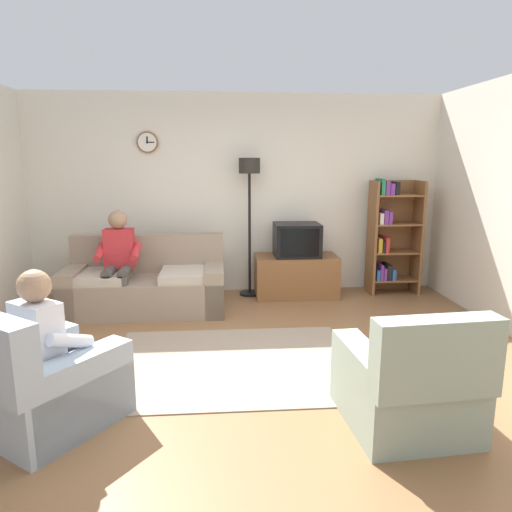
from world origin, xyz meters
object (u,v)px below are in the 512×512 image
at_px(tv, 297,240).
at_px(floor_lamp, 249,189).
at_px(bookshelf, 390,236).
at_px(armchair_near_window, 43,386).
at_px(person_in_left_armchair, 51,339).
at_px(person_on_couch, 118,257).
at_px(couch, 146,285).
at_px(tv_stand, 296,276).
at_px(armchair_near_bookshelf, 407,387).

distance_m(tv, floor_lamp, 0.93).
distance_m(bookshelf, armchair_near_window, 4.76).
bearing_deg(tv, person_in_left_armchair, -126.99).
height_order(person_on_couch, person_in_left_armchair, person_on_couch).
bearing_deg(person_on_couch, couch, 20.78).
bearing_deg(person_in_left_armchair, bookshelf, 40.66).
relative_size(bookshelf, floor_lamp, 0.85).
xyz_separation_m(couch, person_in_left_armchair, (-0.27, -2.47, 0.29)).
xyz_separation_m(tv_stand, armchair_near_bookshelf, (0.25, -3.23, 0.01)).
height_order(tv_stand, tv, tv).
height_order(tv, floor_lamp, floor_lamp).
bearing_deg(couch, floor_lamp, 23.82).
relative_size(tv_stand, bookshelf, 0.70).
relative_size(floor_lamp, armchair_near_bookshelf, 1.97).
bearing_deg(armchair_near_bookshelf, tv_stand, 94.44).
bearing_deg(armchair_near_window, bookshelf, 40.90).
xyz_separation_m(couch, tv, (1.94, 0.46, 0.46)).
distance_m(floor_lamp, armchair_near_window, 3.71).
distance_m(armchair_near_window, person_in_left_armchair, 0.33).
xyz_separation_m(armchair_near_bookshelf, person_in_left_armchair, (-2.46, 0.28, 0.32)).
bearing_deg(armchair_near_window, tv_stand, 53.24).
bearing_deg(armchair_near_window, person_in_left_armchair, 53.23).
distance_m(bookshelf, armchair_near_bookshelf, 3.51).
distance_m(couch, armchair_near_window, 2.57).
relative_size(armchair_near_window, armchair_near_bookshelf, 1.26).
xyz_separation_m(tv, armchair_near_window, (-2.26, -3.00, -0.49)).
bearing_deg(person_in_left_armchair, person_on_couch, 90.52).
xyz_separation_m(couch, floor_lamp, (1.31, 0.58, 1.14)).
distance_m(armchair_near_bookshelf, person_on_couch, 3.64).
relative_size(tv_stand, tv, 1.83).
bearing_deg(armchair_near_bookshelf, armchair_near_window, 175.35).
height_order(armchair_near_window, armchair_near_bookshelf, same).
relative_size(armchair_near_bookshelf, person_on_couch, 0.76).
relative_size(armchair_near_window, person_in_left_armchair, 1.06).
distance_m(couch, bookshelf, 3.34).
xyz_separation_m(bookshelf, armchair_near_window, (-3.58, -3.10, -0.51)).
bearing_deg(person_in_left_armchair, tv, 53.01).
bearing_deg(bookshelf, tv_stand, -176.88).
height_order(floor_lamp, armchair_near_window, floor_lamp).
relative_size(floor_lamp, armchair_near_window, 1.56).
bearing_deg(armchair_near_window, floor_lamp, 62.37).
distance_m(tv_stand, tv, 0.50).
height_order(tv, armchair_near_bookshelf, tv).
xyz_separation_m(tv_stand, armchair_near_window, (-2.26, -3.03, 0.01)).
xyz_separation_m(couch, armchair_near_window, (-0.32, -2.54, -0.02)).
height_order(tv_stand, armchair_near_window, armchair_near_window).
distance_m(couch, person_on_couch, 0.49).
relative_size(couch, bookshelf, 1.20).
relative_size(bookshelf, armchair_near_window, 1.33).
height_order(tv, person_on_couch, person_on_couch).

